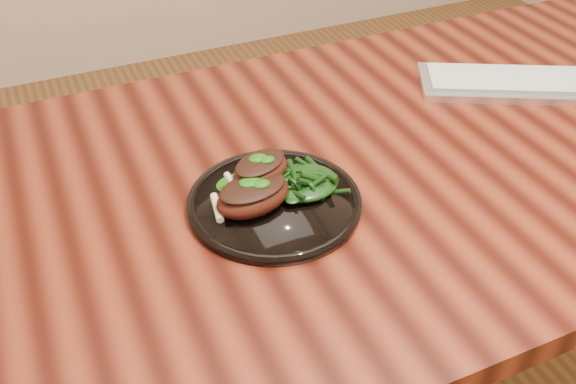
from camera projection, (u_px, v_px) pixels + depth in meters
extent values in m
cube|color=black|center=(419.00, 155.00, 1.06)|extent=(1.60, 0.80, 0.04)
cylinder|color=#36140C|center=(561.00, 140.00, 1.77)|extent=(0.06, 0.06, 0.71)
cylinder|color=black|center=(274.00, 203.00, 0.91)|extent=(0.25, 0.25, 0.01)
torus|color=black|center=(274.00, 202.00, 0.91)|extent=(0.25, 0.25, 0.01)
cylinder|color=black|center=(274.00, 200.00, 0.91)|extent=(0.16, 0.16, 0.00)
ellipsoid|color=#41150C|center=(253.00, 197.00, 0.88)|extent=(0.12, 0.09, 0.04)
ellipsoid|color=black|center=(253.00, 187.00, 0.87)|extent=(0.11, 0.08, 0.01)
cylinder|color=beige|center=(217.00, 208.00, 0.87)|extent=(0.02, 0.05, 0.01)
ellipsoid|color=#0D3F06|center=(252.00, 184.00, 0.87)|extent=(0.03, 0.02, 0.01)
ellipsoid|color=#41150C|center=(260.00, 171.00, 0.90)|extent=(0.11, 0.09, 0.04)
ellipsoid|color=black|center=(260.00, 163.00, 0.89)|extent=(0.10, 0.08, 0.01)
cylinder|color=beige|center=(233.00, 183.00, 0.89)|extent=(0.01, 0.05, 0.01)
ellipsoid|color=#0D3F06|center=(260.00, 159.00, 0.89)|extent=(0.03, 0.02, 0.01)
ellipsoid|color=#0D3F06|center=(241.00, 182.00, 0.94)|extent=(0.07, 0.05, 0.00)
ellipsoid|color=black|center=(304.00, 183.00, 0.92)|extent=(0.10, 0.09, 0.02)
cube|color=silver|center=(538.00, 85.00, 1.19)|extent=(0.44, 0.31, 0.01)
cube|color=silver|center=(539.00, 80.00, 1.18)|extent=(0.40, 0.27, 0.01)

